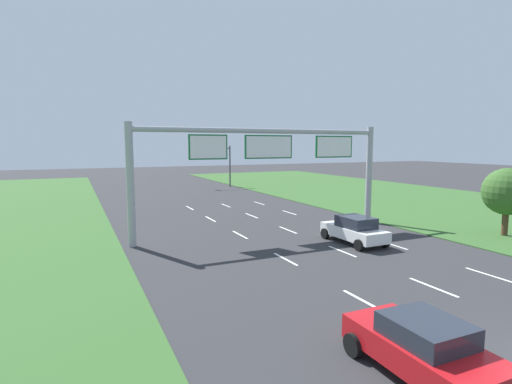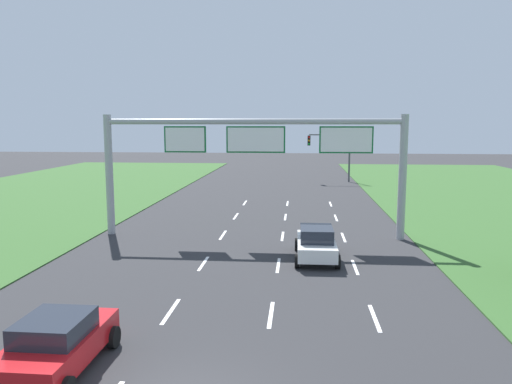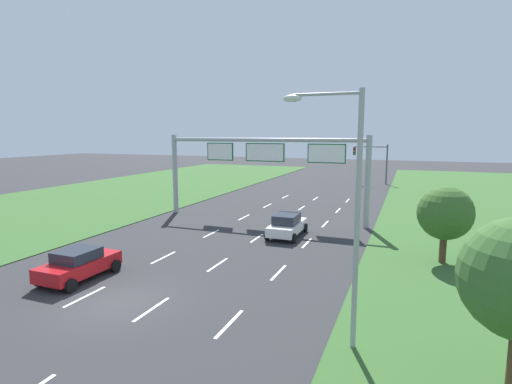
# 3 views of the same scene
# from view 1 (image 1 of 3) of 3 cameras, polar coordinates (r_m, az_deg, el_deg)

# --- Properties ---
(lane_dashes_inner_left) EXTENTS (0.14, 50.40, 0.01)m
(lane_dashes_inner_left) POSITION_cam_1_polar(r_m,az_deg,el_deg) (15.74, 15.19, -14.82)
(lane_dashes_inner_left) COLOR white
(lane_dashes_inner_left) RESTS_ON ground_plane
(lane_dashes_inner_right) EXTENTS (0.14, 50.40, 0.01)m
(lane_dashes_inner_right) POSITION_cam_1_polar(r_m,az_deg,el_deg) (18.07, 23.95, -12.31)
(lane_dashes_inner_right) COLOR white
(lane_dashes_inner_right) RESTS_ON ground_plane
(lane_dashes_slip) EXTENTS (0.14, 50.40, 0.01)m
(lane_dashes_slip) POSITION_cam_1_polar(r_m,az_deg,el_deg) (20.73, 30.47, -10.22)
(lane_dashes_slip) COLOR white
(lane_dashes_slip) RESTS_ON ground_plane
(car_near_red) EXTENTS (2.07, 4.27, 1.59)m
(car_near_red) POSITION_cam_1_polar(r_m,az_deg,el_deg) (24.10, 13.87, -5.23)
(car_near_red) COLOR white
(car_near_red) RESTS_ON ground_plane
(car_lead_silver) EXTENTS (2.14, 4.04, 1.51)m
(car_lead_silver) POSITION_cam_1_polar(r_m,az_deg,el_deg) (11.32, 22.72, -19.75)
(car_lead_silver) COLOR red
(car_lead_silver) RESTS_ON ground_plane
(sign_gantry) EXTENTS (17.24, 0.44, 7.00)m
(sign_gantry) POSITION_cam_1_polar(r_m,az_deg,el_deg) (25.70, 1.87, 5.02)
(sign_gantry) COLOR #9EA0A5
(sign_gantry) RESTS_ON ground_plane
(traffic_light_mast) EXTENTS (4.76, 0.49, 5.60)m
(traffic_light_mast) POSITION_cam_1_polar(r_m,az_deg,el_deg) (53.90, -5.68, 4.76)
(traffic_light_mast) COLOR #47494F
(traffic_light_mast) RESTS_ON ground_plane
(roadside_tree_mid) EXTENTS (2.93, 2.93, 4.30)m
(roadside_tree_mid) POSITION_cam_1_polar(r_m,az_deg,el_deg) (29.31, 32.25, 0.02)
(roadside_tree_mid) COLOR #513823
(roadside_tree_mid) RESTS_ON ground_plane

